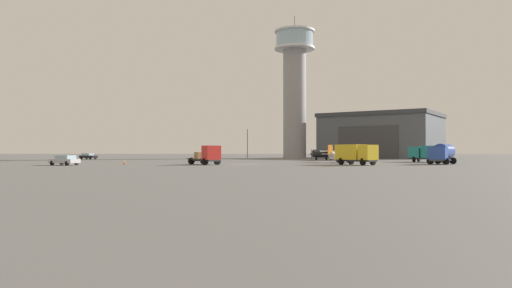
{
  "coord_description": "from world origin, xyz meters",
  "views": [
    {
      "loc": [
        3.19,
        -67.55,
        2.05
      ],
      "look_at": [
        1.33,
        23.08,
        3.31
      ],
      "focal_mm": 32.18,
      "sensor_mm": 36.0,
      "label": 1
    }
  ],
  "objects_px": {
    "airplane_black": "(328,153)",
    "truck_fuel_tanker_blue": "(442,153)",
    "traffic_cone_near_left": "(124,162)",
    "airplane_white": "(343,154)",
    "truck_flatbed_red": "(207,156)",
    "car_silver": "(65,160)",
    "car_black": "(88,156)",
    "truck_box_yellow": "(356,153)",
    "light_post_east": "(247,140)",
    "truck_box_teal": "(431,153)",
    "control_tower": "(295,83)"
  },
  "relations": [
    {
      "from": "truck_flatbed_red",
      "to": "light_post_east",
      "type": "distance_m",
      "value": 57.18
    },
    {
      "from": "control_tower",
      "to": "airplane_white",
      "type": "bearing_deg",
      "value": -83.42
    },
    {
      "from": "truck_fuel_tanker_blue",
      "to": "light_post_east",
      "type": "bearing_deg",
      "value": -113.27
    },
    {
      "from": "airplane_black",
      "to": "airplane_white",
      "type": "relative_size",
      "value": 1.26
    },
    {
      "from": "truck_flatbed_red",
      "to": "traffic_cone_near_left",
      "type": "relative_size",
      "value": 8.17
    },
    {
      "from": "traffic_cone_near_left",
      "to": "airplane_white",
      "type": "bearing_deg",
      "value": 16.29
    },
    {
      "from": "control_tower",
      "to": "traffic_cone_near_left",
      "type": "bearing_deg",
      "value": -117.38
    },
    {
      "from": "truck_flatbed_red",
      "to": "traffic_cone_near_left",
      "type": "xyz_separation_m",
      "value": [
        -12.63,
        2.48,
        -0.94
      ]
    },
    {
      "from": "car_black",
      "to": "truck_flatbed_red",
      "type": "bearing_deg",
      "value": -26.18
    },
    {
      "from": "truck_flatbed_red",
      "to": "traffic_cone_near_left",
      "type": "height_order",
      "value": "truck_flatbed_red"
    },
    {
      "from": "truck_box_teal",
      "to": "truck_box_yellow",
      "type": "xyz_separation_m",
      "value": [
        -16.21,
        -15.95,
        0.02
      ]
    },
    {
      "from": "airplane_white",
      "to": "truck_box_teal",
      "type": "bearing_deg",
      "value": -28.79
    },
    {
      "from": "truck_fuel_tanker_blue",
      "to": "airplane_black",
      "type": "bearing_deg",
      "value": -117.0
    },
    {
      "from": "light_post_east",
      "to": "car_black",
      "type": "bearing_deg",
      "value": -154.55
    },
    {
      "from": "control_tower",
      "to": "car_black",
      "type": "xyz_separation_m",
      "value": [
        -48.72,
        -18.2,
        -19.39
      ]
    },
    {
      "from": "truck_box_teal",
      "to": "truck_box_yellow",
      "type": "relative_size",
      "value": 1.12
    },
    {
      "from": "truck_flatbed_red",
      "to": "truck_box_teal",
      "type": "bearing_deg",
      "value": 74.37
    },
    {
      "from": "truck_flatbed_red",
      "to": "airplane_white",
      "type": "bearing_deg",
      "value": 81.69
    },
    {
      "from": "airplane_white",
      "to": "truck_box_teal",
      "type": "distance_m",
      "value": 16.13
    },
    {
      "from": "control_tower",
      "to": "truck_flatbed_red",
      "type": "xyz_separation_m",
      "value": [
        -16.12,
        -58.0,
        -18.83
      ]
    },
    {
      "from": "car_silver",
      "to": "car_black",
      "type": "bearing_deg",
      "value": -48.16
    },
    {
      "from": "car_silver",
      "to": "traffic_cone_near_left",
      "type": "bearing_deg",
      "value": -118.89
    },
    {
      "from": "truck_fuel_tanker_blue",
      "to": "car_black",
      "type": "height_order",
      "value": "truck_fuel_tanker_blue"
    },
    {
      "from": "control_tower",
      "to": "car_silver",
      "type": "xyz_separation_m",
      "value": [
        -35.47,
        -60.52,
        -19.39
      ]
    },
    {
      "from": "control_tower",
      "to": "truck_box_teal",
      "type": "relative_size",
      "value": 5.46
    },
    {
      "from": "truck_box_teal",
      "to": "car_silver",
      "type": "relative_size",
      "value": 1.52
    },
    {
      "from": "control_tower",
      "to": "truck_flatbed_red",
      "type": "bearing_deg",
      "value": -105.53
    },
    {
      "from": "control_tower",
      "to": "airplane_white",
      "type": "height_order",
      "value": "control_tower"
    },
    {
      "from": "truck_box_yellow",
      "to": "car_black",
      "type": "xyz_separation_m",
      "value": [
        -53.57,
        40.1,
        -0.92
      ]
    },
    {
      "from": "car_silver",
      "to": "truck_box_teal",
      "type": "bearing_deg",
      "value": -137.72
    },
    {
      "from": "airplane_black",
      "to": "traffic_cone_near_left",
      "type": "relative_size",
      "value": 14.76
    },
    {
      "from": "truck_flatbed_red",
      "to": "car_silver",
      "type": "relative_size",
      "value": 1.29
    },
    {
      "from": "control_tower",
      "to": "truck_fuel_tanker_blue",
      "type": "relative_size",
      "value": 6.38
    },
    {
      "from": "airplane_white",
      "to": "car_silver",
      "type": "relative_size",
      "value": 1.85
    },
    {
      "from": "light_post_east",
      "to": "traffic_cone_near_left",
      "type": "xyz_separation_m",
      "value": [
        -16.1,
        -54.49,
        -4.39
      ]
    },
    {
      "from": "truck_box_teal",
      "to": "airplane_white",
      "type": "bearing_deg",
      "value": 51.01
    },
    {
      "from": "control_tower",
      "to": "car_black",
      "type": "height_order",
      "value": "control_tower"
    },
    {
      "from": "airplane_black",
      "to": "car_black",
      "type": "xyz_separation_m",
      "value": [
        -53.87,
        9.76,
        -0.75
      ]
    },
    {
      "from": "car_black",
      "to": "traffic_cone_near_left",
      "type": "height_order",
      "value": "car_black"
    },
    {
      "from": "truck_flatbed_red",
      "to": "light_post_east",
      "type": "height_order",
      "value": "light_post_east"
    },
    {
      "from": "car_silver",
      "to": "light_post_east",
      "type": "xyz_separation_m",
      "value": [
        22.83,
        59.49,
        4.01
      ]
    },
    {
      "from": "control_tower",
      "to": "traffic_cone_near_left",
      "type": "relative_size",
      "value": 52.36
    },
    {
      "from": "truck_box_yellow",
      "to": "car_black",
      "type": "distance_m",
      "value": 66.92
    },
    {
      "from": "car_silver",
      "to": "traffic_cone_near_left",
      "type": "relative_size",
      "value": 6.32
    },
    {
      "from": "traffic_cone_near_left",
      "to": "car_black",
      "type": "bearing_deg",
      "value": 118.15
    },
    {
      "from": "truck_box_teal",
      "to": "light_post_east",
      "type": "relative_size",
      "value": 0.89
    },
    {
      "from": "truck_box_teal",
      "to": "truck_flatbed_red",
      "type": "relative_size",
      "value": 1.17
    },
    {
      "from": "truck_box_teal",
      "to": "car_black",
      "type": "relative_size",
      "value": 1.58
    },
    {
      "from": "airplane_white",
      "to": "truck_box_yellow",
      "type": "relative_size",
      "value": 1.37
    },
    {
      "from": "airplane_black",
      "to": "truck_fuel_tanker_blue",
      "type": "relative_size",
      "value": 1.8
    }
  ]
}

